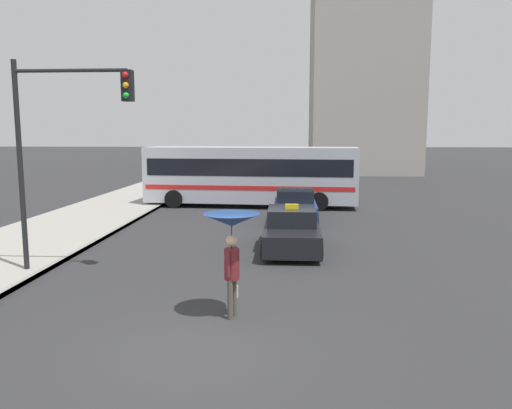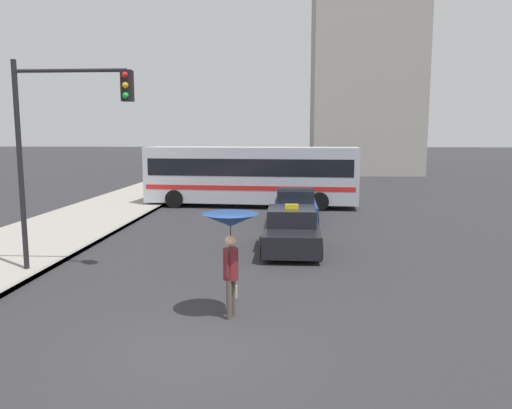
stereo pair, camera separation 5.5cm
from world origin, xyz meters
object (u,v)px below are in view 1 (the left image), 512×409
Objects in this scene: taxi at (292,231)px; traffic_light at (63,128)px; city_bus at (251,174)px; pedestrian_with_umbrella at (232,232)px; sedan_red at (295,207)px.

taxi is 7.77m from traffic_light.
city_bus is (-2.12, 10.25, 1.13)m from taxi.
pedestrian_with_umbrella is at bearing -173.24° from city_bus.
taxi is 0.99× the size of sedan_red.
traffic_light is at bearing 73.31° from pedestrian_with_umbrella.
pedestrian_with_umbrella is at bearing 78.43° from taxi.
taxi is at bearing 88.01° from sedan_red.
city_bus reaches higher than pedestrian_with_umbrella.
pedestrian_with_umbrella reaches higher than taxi.
sedan_red is (0.19, 5.42, 0.02)m from taxi.
sedan_red is 0.36× the size of city_bus.
sedan_red is at bearing 7.69° from pedestrian_with_umbrella.
sedan_red is at bearing 54.27° from traffic_light.
sedan_red is at bearing -150.57° from city_bus.
traffic_light reaches higher than taxi.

